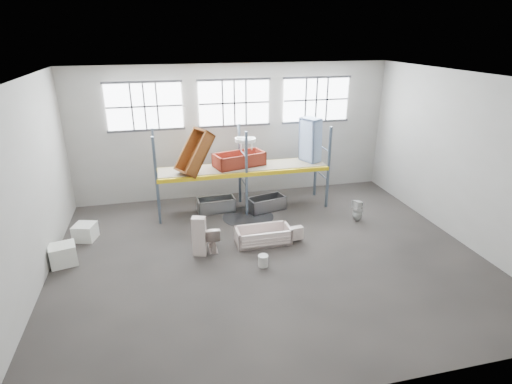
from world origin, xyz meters
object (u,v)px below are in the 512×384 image
object	(u,v)px
bucket	(263,261)
blue_tub_upright	(310,140)
steel_tub_left	(216,205)
cistern_tall	(199,236)
toilet_white	(358,210)
rust_tub_flat	(239,160)
toilet_beige	(212,237)
bathtub_beige	(263,235)
carton_near	(63,255)
steel_tub_right	(266,204)

from	to	relation	value
bucket	blue_tub_upright	bearing A→B (deg)	55.75
steel_tub_left	cistern_tall	bearing A→B (deg)	-106.95
toilet_white	rust_tub_flat	size ratio (longest dim) A/B	0.43
rust_tub_flat	toilet_beige	bearing A→B (deg)	-116.07
bathtub_beige	blue_tub_upright	world-z (taller)	blue_tub_upright
cistern_tall	carton_near	xyz separation A→B (m)	(-3.75, 0.37, -0.30)
bathtub_beige	blue_tub_upright	bearing A→B (deg)	48.29
cistern_tall	steel_tub_right	size ratio (longest dim) A/B	0.89
bathtub_beige	cistern_tall	world-z (taller)	cistern_tall
bathtub_beige	toilet_white	distance (m)	3.62
bathtub_beige	bucket	xyz separation A→B (m)	(-0.33, -1.30, -0.08)
toilet_beige	toilet_white	bearing A→B (deg)	-169.06
toilet_white	blue_tub_upright	distance (m)	3.06
toilet_white	rust_tub_flat	bearing A→B (deg)	-138.14
steel_tub_right	rust_tub_flat	world-z (taller)	rust_tub_flat
toilet_beige	carton_near	world-z (taller)	toilet_beige
toilet_beige	blue_tub_upright	xyz separation A→B (m)	(4.04, 2.85, 2.00)
rust_tub_flat	steel_tub_left	bearing A→B (deg)	-169.55
blue_tub_upright	bucket	size ratio (longest dim) A/B	4.82
toilet_beige	rust_tub_flat	xyz separation A→B (m)	(1.41, 2.89, 1.43)
rust_tub_flat	carton_near	xyz separation A→B (m)	(-5.56, -2.76, -1.53)
toilet_beige	bucket	world-z (taller)	toilet_beige
cistern_tall	steel_tub_left	xyz separation A→B (m)	(0.90, 2.95, -0.35)
cistern_tall	bathtub_beige	bearing A→B (deg)	24.73
blue_tub_upright	carton_near	bearing A→B (deg)	-161.62
toilet_beige	steel_tub_left	distance (m)	2.77
bathtub_beige	blue_tub_upright	distance (m)	4.32
toilet_white	carton_near	world-z (taller)	toilet_white
cistern_tall	blue_tub_upright	size ratio (longest dim) A/B	0.75
steel_tub_left	blue_tub_upright	world-z (taller)	blue_tub_upright
steel_tub_left	toilet_beige	bearing A→B (deg)	-100.63
toilet_white	carton_near	size ratio (longest dim) A/B	1.11
toilet_beige	carton_near	xyz separation A→B (m)	(-4.14, 0.13, -0.10)
steel_tub_left	steel_tub_right	size ratio (longest dim) A/B	1.00
steel_tub_left	steel_tub_right	distance (m)	1.81
bathtub_beige	steel_tub_right	bearing A→B (deg)	72.51
bathtub_beige	bucket	distance (m)	1.35
bathtub_beige	carton_near	world-z (taller)	carton_near
steel_tub_left	bucket	xyz separation A→B (m)	(0.72, -3.99, -0.08)
toilet_white	steel_tub_left	bearing A→B (deg)	-131.34
bathtub_beige	toilet_white	bearing A→B (deg)	11.93
toilet_white	steel_tub_right	xyz separation A→B (m)	(-2.80, 1.59, -0.14)
toilet_white	steel_tub_left	distance (m)	4.97
toilet_beige	rust_tub_flat	bearing A→B (deg)	-114.17
steel_tub_left	carton_near	distance (m)	5.33
steel_tub_left	carton_near	world-z (taller)	carton_near
toilet_white	steel_tub_right	bearing A→B (deg)	-138.29
cistern_tall	rust_tub_flat	world-z (taller)	rust_tub_flat
steel_tub_left	carton_near	bearing A→B (deg)	-150.91
cistern_tall	bucket	size ratio (longest dim) A/B	3.61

